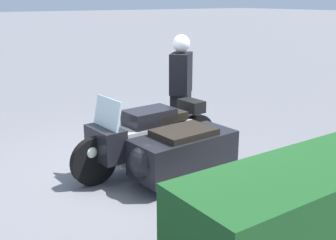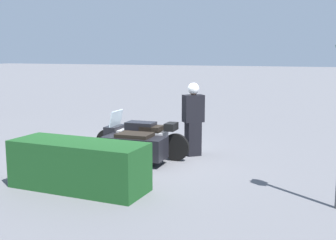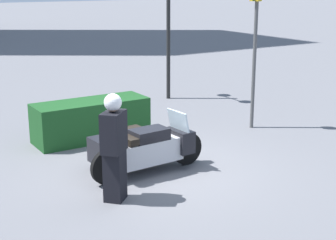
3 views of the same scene
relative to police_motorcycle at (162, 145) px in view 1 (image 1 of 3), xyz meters
The scene contains 4 objects.
ground_plane 0.63m from the police_motorcycle, 45.40° to the right, with size 160.00×160.00×0.00m, color slate.
police_motorcycle is the anchor object (origin of this frame).
officer_rider 1.64m from the police_motorcycle, 135.92° to the right, with size 0.58×0.57×1.86m.
hedge_bush_curbside 2.34m from the police_motorcycle, 90.85° to the left, with size 2.67×0.96×0.93m, color #19471E.
Camera 1 is at (2.78, 4.91, 2.43)m, focal length 45.00 mm.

